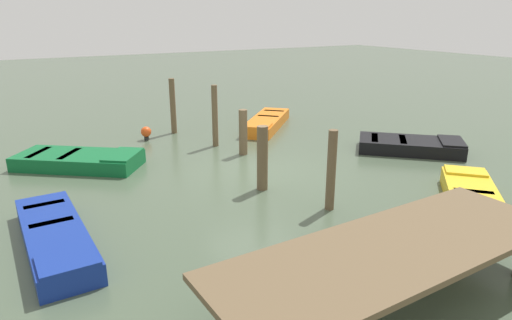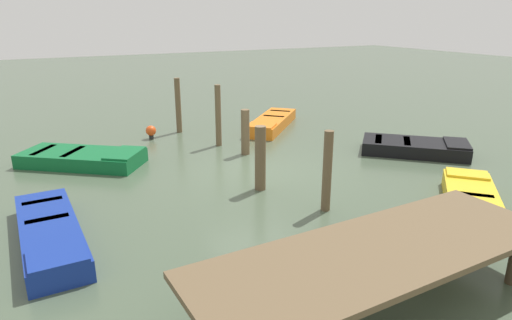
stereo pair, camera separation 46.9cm
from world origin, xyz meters
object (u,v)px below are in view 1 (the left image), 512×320
object	(u,v)px
dock_segment	(394,252)
rowboat_yellow	(471,195)
rowboat_orange	(266,122)
rowboat_blue	(55,237)
rowboat_black	(411,145)
mooring_piling_center	(215,116)
marker_buoy	(146,132)
mooring_piling_mid_left	(243,132)
mooring_piling_near_left	(331,171)
rowboat_green	(80,160)
mooring_piling_far_left	(262,158)
mooring_piling_mid_right	(173,106)

from	to	relation	value
dock_segment	rowboat_yellow	distance (m)	4.82
rowboat_orange	rowboat_blue	world-z (taller)	same
rowboat_black	mooring_piling_center	size ratio (longest dim) A/B	1.62
mooring_piling_center	marker_buoy	bearing A→B (deg)	-46.14
marker_buoy	rowboat_blue	bearing A→B (deg)	60.59
mooring_piling_mid_left	marker_buoy	world-z (taller)	mooring_piling_mid_left
rowboat_blue	mooring_piling_near_left	xyz separation A→B (m)	(-5.60, 1.18, 0.70)
mooring_piling_mid_left	rowboat_blue	bearing A→B (deg)	30.51
marker_buoy	rowboat_green	bearing A→B (deg)	37.18
rowboat_blue	marker_buoy	size ratio (longest dim) A/B	7.70
rowboat_orange	mooring_piling_far_left	distance (m)	6.47
rowboat_blue	rowboat_green	size ratio (longest dim) A/B	1.02
rowboat_yellow	rowboat_green	xyz separation A→B (m)	(7.43, -7.28, -0.00)
rowboat_black	mooring_piling_near_left	bearing A→B (deg)	-112.91
rowboat_black	marker_buoy	xyz separation A→B (m)	(6.93, -5.59, 0.07)
mooring_piling_near_left	mooring_piling_mid_left	distance (m)	4.66
rowboat_green	rowboat_black	size ratio (longest dim) A/B	1.10
dock_segment	mooring_piling_center	xyz separation A→B (m)	(-1.32, -9.12, 0.17)
rowboat_green	mooring_piling_center	size ratio (longest dim) A/B	1.78
dock_segment	mooring_piling_near_left	distance (m)	3.47
dock_segment	rowboat_black	world-z (taller)	dock_segment
rowboat_yellow	mooring_piling_far_left	bearing A→B (deg)	96.03
mooring_piling_far_left	mooring_piling_center	world-z (taller)	mooring_piling_center
rowboat_green	marker_buoy	size ratio (longest dim) A/B	7.57
mooring_piling_near_left	mooring_piling_center	size ratio (longest dim) A/B	0.90
dock_segment	rowboat_black	distance (m)	8.43
mooring_piling_near_left	rowboat_black	bearing A→B (deg)	-156.42
mooring_piling_near_left	mooring_piling_far_left	size ratio (longest dim) A/B	1.13
mooring_piling_mid_right	mooring_piling_center	size ratio (longest dim) A/B	0.99
dock_segment	mooring_piling_far_left	bearing A→B (deg)	-99.74
rowboat_orange	rowboat_black	distance (m)	5.57
mooring_piling_mid_left	mooring_piling_far_left	bearing A→B (deg)	70.77
mooring_piling_mid_left	rowboat_black	bearing A→B (deg)	153.01
rowboat_orange	mooring_piling_mid_left	world-z (taller)	mooring_piling_mid_left
rowboat_black	mooring_piling_far_left	xyz separation A→B (m)	(5.77, 0.41, 0.60)
rowboat_blue	mooring_piling_mid_right	xyz separation A→B (m)	(-4.93, -7.09, 0.79)
mooring_piling_near_left	mooring_piling_center	xyz separation A→B (m)	(0.07, -5.94, 0.10)
dock_segment	mooring_piling_mid_left	distance (m)	8.00
dock_segment	mooring_piling_mid_left	bearing A→B (deg)	-104.03
mooring_piling_mid_left	marker_buoy	bearing A→B (deg)	-55.76
mooring_piling_center	dock_segment	bearing A→B (deg)	81.78
rowboat_yellow	rowboat_black	distance (m)	4.13
rowboat_yellow	mooring_piling_far_left	size ratio (longest dim) A/B	1.72
rowboat_orange	marker_buoy	size ratio (longest dim) A/B	7.20
dock_segment	mooring_piling_center	distance (m)	9.21
rowboat_blue	marker_buoy	bearing A→B (deg)	148.98
marker_buoy	mooring_piling_mid_left	bearing A→B (deg)	124.24
rowboat_yellow	mooring_piling_far_left	world-z (taller)	mooring_piling_far_left
rowboat_black	mooring_piling_mid_right	world-z (taller)	mooring_piling_mid_right
rowboat_blue	rowboat_green	xyz separation A→B (m)	(-1.21, -4.71, 0.00)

